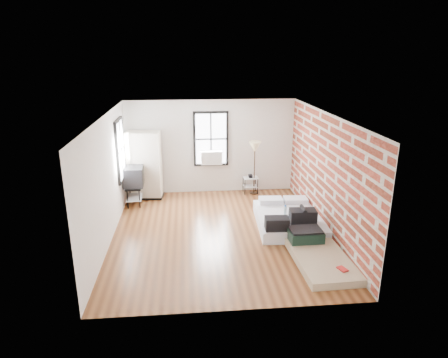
{
  "coord_description": "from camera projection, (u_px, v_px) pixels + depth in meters",
  "views": [
    {
      "loc": [
        -0.71,
        -8.63,
        4.14
      ],
      "look_at": [
        0.14,
        0.3,
        1.25
      ],
      "focal_mm": 32.0,
      "sensor_mm": 36.0,
      "label": 1
    }
  ],
  "objects": [
    {
      "name": "wardrobe",
      "position": [
        144.0,
        165.0,
        11.55
      ],
      "size": [
        1.04,
        0.66,
        1.96
      ],
      "rotation": [
        0.0,
        0.0,
        -0.09
      ],
      "color": "black",
      "rests_on": "ground"
    },
    {
      "name": "room_shell",
      "position": [
        228.0,
        158.0,
        9.34
      ],
      "size": [
        5.02,
        6.02,
        2.8
      ],
      "color": "silver",
      "rests_on": "ground"
    },
    {
      "name": "tv_stand",
      "position": [
        134.0,
        178.0,
        11.06
      ],
      "size": [
        0.56,
        0.78,
        1.09
      ],
      "rotation": [
        0.0,
        0.0,
        0.02
      ],
      "color": "black",
      "rests_on": "ground"
    },
    {
      "name": "ground",
      "position": [
        219.0,
        233.0,
        9.51
      ],
      "size": [
        6.0,
        6.0,
        0.0
      ],
      "primitive_type": "plane",
      "color": "#582E17",
      "rests_on": "ground"
    },
    {
      "name": "side_table",
      "position": [
        250.0,
        181.0,
        12.08
      ],
      "size": [
        0.46,
        0.37,
        0.58
      ],
      "rotation": [
        0.0,
        0.0,
        0.04
      ],
      "color": "black",
      "rests_on": "ground"
    },
    {
      "name": "mattress_bare",
      "position": [
        317.0,
        253.0,
        8.3
      ],
      "size": [
        1.1,
        2.01,
        0.43
      ],
      "rotation": [
        0.0,
        0.0,
        0.03
      ],
      "color": "beige",
      "rests_on": "ground"
    },
    {
      "name": "mattress_main",
      "position": [
        289.0,
        219.0,
        9.86
      ],
      "size": [
        1.67,
        2.19,
        0.67
      ],
      "rotation": [
        0.0,
        0.0,
        -0.06
      ],
      "color": "white",
      "rests_on": "ground"
    },
    {
      "name": "floor_lamp",
      "position": [
        255.0,
        150.0,
        11.72
      ],
      "size": [
        0.34,
        0.34,
        1.6
      ],
      "color": "#322110",
      "rests_on": "ground"
    }
  ]
}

